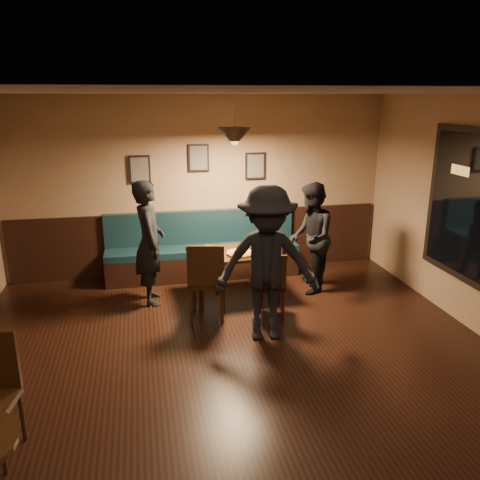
{
  "coord_description": "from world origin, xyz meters",
  "views": [
    {
      "loc": [
        -0.9,
        -4.07,
        2.79
      ],
      "look_at": [
        0.34,
        1.95,
        0.95
      ],
      "focal_mm": 36.52,
      "sensor_mm": 36.0,
      "label": 1
    }
  ],
  "objects_px": {
    "diner_right": "(311,238)",
    "soda_glass": "(284,251)",
    "diner_left": "(149,243)",
    "booth_bench": "(203,246)",
    "chair_near_right": "(270,284)",
    "dining_table": "(235,274)",
    "chair_near_left": "(207,280)",
    "tabasco_bottle": "(275,246)",
    "diner_front": "(267,264)"
  },
  "relations": [
    {
      "from": "diner_front",
      "to": "tabasco_bottle",
      "type": "height_order",
      "value": "diner_front"
    },
    {
      "from": "booth_bench",
      "to": "diner_right",
      "type": "xyz_separation_m",
      "value": [
        1.46,
        -0.87,
        0.3
      ]
    },
    {
      "from": "chair_near_left",
      "to": "soda_glass",
      "type": "height_order",
      "value": "chair_near_left"
    },
    {
      "from": "diner_right",
      "to": "soda_glass",
      "type": "relative_size",
      "value": 11.94
    },
    {
      "from": "dining_table",
      "to": "chair_near_right",
      "type": "bearing_deg",
      "value": -69.35
    },
    {
      "from": "booth_bench",
      "to": "chair_near_left",
      "type": "distance_m",
      "value": 1.49
    },
    {
      "from": "dining_table",
      "to": "diner_left",
      "type": "distance_m",
      "value": 1.28
    },
    {
      "from": "soda_glass",
      "to": "chair_near_left",
      "type": "bearing_deg",
      "value": -167.48
    },
    {
      "from": "diner_front",
      "to": "soda_glass",
      "type": "bearing_deg",
      "value": 69.01
    },
    {
      "from": "diner_right",
      "to": "diner_front",
      "type": "bearing_deg",
      "value": -21.68
    },
    {
      "from": "tabasco_bottle",
      "to": "chair_near_right",
      "type": "bearing_deg",
      "value": -110.07
    },
    {
      "from": "booth_bench",
      "to": "dining_table",
      "type": "relative_size",
      "value": 2.35
    },
    {
      "from": "booth_bench",
      "to": "soda_glass",
      "type": "distance_m",
      "value": 1.58
    },
    {
      "from": "dining_table",
      "to": "diner_right",
      "type": "xyz_separation_m",
      "value": [
        1.12,
        0.03,
        0.46
      ]
    },
    {
      "from": "dining_table",
      "to": "diner_right",
      "type": "distance_m",
      "value": 1.21
    },
    {
      "from": "diner_right",
      "to": "diner_front",
      "type": "xyz_separation_m",
      "value": [
        -0.99,
        -1.28,
        0.11
      ]
    },
    {
      "from": "soda_glass",
      "to": "diner_front",
      "type": "bearing_deg",
      "value": -117.61
    },
    {
      "from": "chair_near_left",
      "to": "tabasco_bottle",
      "type": "height_order",
      "value": "chair_near_left"
    },
    {
      "from": "chair_near_right",
      "to": "soda_glass",
      "type": "bearing_deg",
      "value": 64.77
    },
    {
      "from": "chair_near_left",
      "to": "diner_left",
      "type": "height_order",
      "value": "diner_left"
    },
    {
      "from": "booth_bench",
      "to": "dining_table",
      "type": "xyz_separation_m",
      "value": [
        0.34,
        -0.9,
        -0.16
      ]
    },
    {
      "from": "diner_left",
      "to": "soda_glass",
      "type": "distance_m",
      "value": 1.83
    },
    {
      "from": "chair_near_left",
      "to": "diner_right",
      "type": "height_order",
      "value": "diner_right"
    },
    {
      "from": "diner_front",
      "to": "chair_near_left",
      "type": "bearing_deg",
      "value": 138.36
    },
    {
      "from": "booth_bench",
      "to": "chair_near_right",
      "type": "bearing_deg",
      "value": -67.57
    },
    {
      "from": "tabasco_bottle",
      "to": "chair_near_left",
      "type": "bearing_deg",
      "value": -152.08
    },
    {
      "from": "diner_left",
      "to": "tabasco_bottle",
      "type": "xyz_separation_m",
      "value": [
        1.73,
        -0.11,
        -0.12
      ]
    },
    {
      "from": "diner_left",
      "to": "diner_front",
      "type": "height_order",
      "value": "diner_front"
    },
    {
      "from": "chair_near_right",
      "to": "diner_right",
      "type": "height_order",
      "value": "diner_right"
    },
    {
      "from": "dining_table",
      "to": "diner_front",
      "type": "relative_size",
      "value": 0.7
    },
    {
      "from": "dining_table",
      "to": "soda_glass",
      "type": "bearing_deg",
      "value": -33.38
    },
    {
      "from": "diner_left",
      "to": "diner_right",
      "type": "xyz_separation_m",
      "value": [
        2.29,
        -0.05,
        -0.05
      ]
    },
    {
      "from": "dining_table",
      "to": "diner_right",
      "type": "relative_size",
      "value": 0.79
    },
    {
      "from": "tabasco_bottle",
      "to": "dining_table",
      "type": "bearing_deg",
      "value": 176.71
    },
    {
      "from": "chair_near_left",
      "to": "diner_left",
      "type": "relative_size",
      "value": 0.6
    },
    {
      "from": "booth_bench",
      "to": "soda_glass",
      "type": "relative_size",
      "value": 22.32
    },
    {
      "from": "diner_right",
      "to": "tabasco_bottle",
      "type": "distance_m",
      "value": 0.56
    },
    {
      "from": "chair_near_right",
      "to": "diner_front",
      "type": "height_order",
      "value": "diner_front"
    },
    {
      "from": "dining_table",
      "to": "chair_near_right",
      "type": "height_order",
      "value": "chair_near_right"
    },
    {
      "from": "dining_table",
      "to": "soda_glass",
      "type": "xyz_separation_m",
      "value": [
        0.61,
        -0.34,
        0.41
      ]
    },
    {
      "from": "diner_front",
      "to": "tabasco_bottle",
      "type": "distance_m",
      "value": 1.31
    },
    {
      "from": "soda_glass",
      "to": "chair_near_right",
      "type": "bearing_deg",
      "value": -128.63
    },
    {
      "from": "chair_near_right",
      "to": "diner_left",
      "type": "distance_m",
      "value": 1.73
    },
    {
      "from": "diner_left",
      "to": "diner_right",
      "type": "distance_m",
      "value": 2.29
    },
    {
      "from": "diner_left",
      "to": "diner_front",
      "type": "distance_m",
      "value": 1.86
    },
    {
      "from": "booth_bench",
      "to": "diner_front",
      "type": "bearing_deg",
      "value": -77.75
    },
    {
      "from": "chair_near_right",
      "to": "diner_left",
      "type": "xyz_separation_m",
      "value": [
        -1.49,
        0.78,
        0.41
      ]
    },
    {
      "from": "chair_near_left",
      "to": "soda_glass",
      "type": "relative_size",
      "value": 7.71
    },
    {
      "from": "chair_near_right",
      "to": "booth_bench",
      "type": "bearing_deg",
      "value": 125.83
    },
    {
      "from": "chair_near_right",
      "to": "diner_left",
      "type": "height_order",
      "value": "diner_left"
    }
  ]
}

